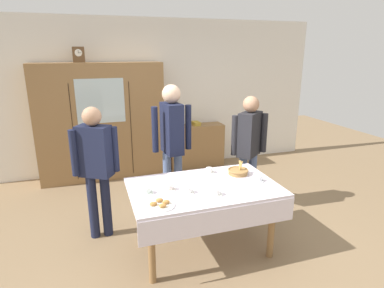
{
  "coord_description": "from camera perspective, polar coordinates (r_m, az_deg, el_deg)",
  "views": [
    {
      "loc": [
        -1.08,
        -3.1,
        2.14
      ],
      "look_at": [
        0.0,
        0.2,
        1.12
      ],
      "focal_mm": 29.69,
      "sensor_mm": 36.0,
      "label": 1
    }
  ],
  "objects": [
    {
      "name": "tea_cup_center",
      "position": [
        3.21,
        -0.7,
        -8.34
      ],
      "size": [
        0.13,
        0.13,
        0.06
      ],
      "color": "white",
      "rests_on": "dining_table"
    },
    {
      "name": "spoon_far_left",
      "position": [
        3.43,
        6.51,
        -7.19
      ],
      "size": [
        0.12,
        0.02,
        0.01
      ],
      "color": "silver",
      "rests_on": "dining_table"
    },
    {
      "name": "tea_cup_front_edge",
      "position": [
        3.56,
        11.84,
        -6.14
      ],
      "size": [
        0.13,
        0.13,
        0.06
      ],
      "color": "white",
      "rests_on": "dining_table"
    },
    {
      "name": "ground_plane",
      "position": [
        3.92,
        0.95,
        -16.73
      ],
      "size": [
        12.0,
        12.0,
        0.0
      ],
      "primitive_type": "plane",
      "color": "#846B4C",
      "rests_on": "ground"
    },
    {
      "name": "tea_cup_near_left",
      "position": [
        3.29,
        -4.07,
        -7.8
      ],
      "size": [
        0.13,
        0.13,
        0.06
      ],
      "color": "white",
      "rests_on": "dining_table"
    },
    {
      "name": "bookshelf_low",
      "position": [
        6.07,
        0.73,
        -0.28
      ],
      "size": [
        1.03,
        0.35,
        0.8
      ],
      "color": "olive",
      "rests_on": "ground"
    },
    {
      "name": "spoon_mid_left",
      "position": [
        3.39,
        0.75,
        -7.43
      ],
      "size": [
        0.12,
        0.02,
        0.01
      ],
      "color": "silver",
      "rests_on": "dining_table"
    },
    {
      "name": "mantel_clock",
      "position": [
        5.46,
        -19.69,
        14.88
      ],
      "size": [
        0.18,
        0.11,
        0.24
      ],
      "color": "brown",
      "rests_on": "wall_cabinet"
    },
    {
      "name": "bread_basket",
      "position": [
        3.71,
        8.27,
        -4.88
      ],
      "size": [
        0.24,
        0.24,
        0.16
      ],
      "color": "#9E7542",
      "rests_on": "dining_table"
    },
    {
      "name": "spoon_front_edge",
      "position": [
        3.45,
        -6.55,
        -7.07
      ],
      "size": [
        0.12,
        0.02,
        0.01
      ],
      "color": "silver",
      "rests_on": "dining_table"
    },
    {
      "name": "person_beside_shelf",
      "position": [
        4.31,
        10.21,
        0.23
      ],
      "size": [
        0.52,
        0.38,
        1.58
      ],
      "color": "slate",
      "rests_on": "ground"
    },
    {
      "name": "book_stack",
      "position": [
        5.96,
        0.75,
        3.72
      ],
      "size": [
        0.14,
        0.21,
        0.07
      ],
      "color": "#B29333",
      "rests_on": "bookshelf_low"
    },
    {
      "name": "tea_cup_far_right",
      "position": [
        3.72,
        3.12,
        -4.79
      ],
      "size": [
        0.13,
        0.13,
        0.06
      ],
      "color": "white",
      "rests_on": "dining_table"
    },
    {
      "name": "dining_table",
      "position": [
        3.4,
        2.3,
        -9.45
      ],
      "size": [
        1.56,
        0.97,
        0.77
      ],
      "color": "olive",
      "rests_on": "ground"
    },
    {
      "name": "person_by_cabinet",
      "position": [
        4.1,
        -3.61,
        1.23
      ],
      "size": [
        0.52,
        0.38,
        1.75
      ],
      "color": "slate",
      "rests_on": "ground"
    },
    {
      "name": "pastry_plate",
      "position": [
        2.98,
        -5.77,
        -10.75
      ],
      "size": [
        0.28,
        0.28,
        0.05
      ],
      "color": "white",
      "rests_on": "dining_table"
    },
    {
      "name": "person_behind_table_left",
      "position": [
        3.74,
        -16.92,
        -2.97
      ],
      "size": [
        0.52,
        0.36,
        1.57
      ],
      "color": "#191E38",
      "rests_on": "ground"
    },
    {
      "name": "tea_cup_mid_right",
      "position": [
        3.17,
        4.36,
        -8.7
      ],
      "size": [
        0.13,
        0.13,
        0.06
      ],
      "color": "white",
      "rests_on": "dining_table"
    },
    {
      "name": "wall_cabinet",
      "position": [
        5.58,
        -15.9,
        3.77
      ],
      "size": [
        2.07,
        0.46,
        1.96
      ],
      "color": "olive",
      "rests_on": "ground"
    },
    {
      "name": "tea_cup_mid_left",
      "position": [
        3.23,
        -8.11,
        -8.31
      ],
      "size": [
        0.13,
        0.13,
        0.06
      ],
      "color": "silver",
      "rests_on": "dining_table"
    },
    {
      "name": "back_wall",
      "position": [
        5.9,
        -7.49,
        8.54
      ],
      "size": [
        6.4,
        0.1,
        2.7
      ],
      "primitive_type": "cube",
      "color": "silver",
      "rests_on": "ground"
    }
  ]
}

